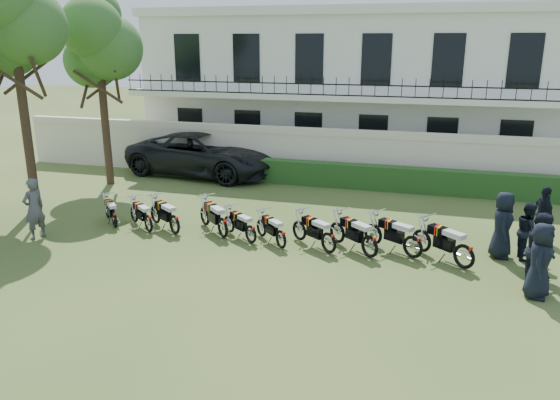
{
  "coord_description": "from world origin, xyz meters",
  "views": [
    {
      "loc": [
        4.22,
        -14.74,
        5.92
      ],
      "look_at": [
        -0.45,
        1.55,
        0.94
      ],
      "focal_mm": 35.0,
      "sensor_mm": 36.0,
      "label": 1
    }
  ],
  "objects": [
    {
      "name": "ground",
      "position": [
        0.0,
        0.0,
        0.0
      ],
      "size": [
        100.0,
        100.0,
        0.0
      ],
      "primitive_type": "plane",
      "color": "#374A1D",
      "rests_on": "ground"
    },
    {
      "name": "perimeter_wall",
      "position": [
        0.0,
        8.0,
        1.17
      ],
      "size": [
        30.0,
        0.35,
        2.3
      ],
      "color": "beige",
      "rests_on": "ground"
    },
    {
      "name": "hedge",
      "position": [
        1.0,
        7.2,
        0.5
      ],
      "size": [
        18.0,
        0.6,
        1.0
      ],
      "primitive_type": "cube",
      "color": "#234117",
      "rests_on": "ground"
    },
    {
      "name": "building",
      "position": [
        0.0,
        13.96,
        3.71
      ],
      "size": [
        20.4,
        9.6,
        7.4
      ],
      "color": "white",
      "rests_on": "ground"
    },
    {
      "name": "tree_west_mid",
      "position": [
        -9.46,
        1.0,
        6.67
      ],
      "size": [
        3.4,
        3.2,
        8.82
      ],
      "color": "#473323",
      "rests_on": "ground"
    },
    {
      "name": "tree_west_near",
      "position": [
        -8.96,
        5.0,
        5.89
      ],
      "size": [
        3.4,
        3.2,
        7.9
      ],
      "color": "#473323",
      "rests_on": "ground"
    },
    {
      "name": "motorcycle_0",
      "position": [
        -5.61,
        -0.03,
        0.42
      ],
      "size": [
        1.23,
        1.27,
        0.92
      ],
      "rotation": [
        0.0,
        0.0,
        0.77
      ],
      "color": "black",
      "rests_on": "ground"
    },
    {
      "name": "motorcycle_1",
      "position": [
        -4.34,
        -0.1,
        0.45
      ],
      "size": [
        1.44,
        1.17,
        0.97
      ],
      "rotation": [
        0.0,
        0.0,
        0.9
      ],
      "color": "black",
      "rests_on": "ground"
    },
    {
      "name": "motorcycle_2",
      "position": [
        -3.45,
        -0.04,
        0.49
      ],
      "size": [
        1.65,
        1.21,
        1.06
      ],
      "rotation": [
        0.0,
        0.0,
        0.95
      ],
      "color": "black",
      "rests_on": "ground"
    },
    {
      "name": "motorcycle_3",
      "position": [
        -1.86,
        0.06,
        0.51
      ],
      "size": [
        1.54,
        1.46,
        1.11
      ],
      "rotation": [
        0.0,
        0.0,
        0.81
      ],
      "color": "black",
      "rests_on": "ground"
    },
    {
      "name": "motorcycle_4",
      "position": [
        -0.89,
        -0.13,
        0.44
      ],
      "size": [
        1.47,
        1.1,
        0.95
      ],
      "rotation": [
        0.0,
        0.0,
        0.94
      ],
      "color": "black",
      "rests_on": "ground"
    },
    {
      "name": "motorcycle_5",
      "position": [
        0.11,
        -0.3,
        0.44
      ],
      "size": [
        1.32,
        1.26,
        0.95
      ],
      "rotation": [
        0.0,
        0.0,
        0.81
      ],
      "color": "black",
      "rests_on": "ground"
    },
    {
      "name": "motorcycle_6",
      "position": [
        1.52,
        -0.28,
        0.49
      ],
      "size": [
        1.61,
        1.23,
        1.06
      ],
      "rotation": [
        0.0,
        0.0,
        0.93
      ],
      "color": "black",
      "rests_on": "ground"
    },
    {
      "name": "motorcycle_7",
      "position": [
        2.69,
        -0.28,
        0.52
      ],
      "size": [
        1.64,
        1.38,
        1.12
      ],
      "rotation": [
        0.0,
        0.0,
        0.88
      ],
      "color": "black",
      "rests_on": "ground"
    },
    {
      "name": "motorcycle_8",
      "position": [
        3.86,
        0.0,
        0.52
      ],
      "size": [
        1.8,
        1.17,
        1.12
      ],
      "rotation": [
        0.0,
        0.0,
        1.02
      ],
      "color": "black",
      "rests_on": "ground"
    },
    {
      "name": "motorcycle_9",
      "position": [
        5.21,
        -0.37,
        0.54
      ],
      "size": [
        1.72,
        1.43,
        1.16
      ],
      "rotation": [
        0.0,
        0.0,
        0.89
      ],
      "color": "black",
      "rests_on": "ground"
    },
    {
      "name": "suv",
      "position": [
        -5.81,
        7.64,
        0.96
      ],
      "size": [
        7.27,
        4.06,
        1.92
      ],
      "primitive_type": "imported",
      "rotation": [
        0.0,
        0.0,
        1.44
      ],
      "color": "black",
      "rests_on": "ground"
    },
    {
      "name": "inspector",
      "position": [
        -7.41,
        -1.51,
        0.96
      ],
      "size": [
        0.64,
        0.8,
        1.92
      ],
      "primitive_type": "imported",
      "rotation": [
        0.0,
        0.0,
        -1.86
      ],
      "color": "#55555A",
      "rests_on": "ground"
    },
    {
      "name": "officer_0",
      "position": [
        6.83,
        -1.6,
        0.93
      ],
      "size": [
        0.8,
        1.03,
        1.86
      ],
      "primitive_type": "imported",
      "rotation": [
        0.0,
        0.0,
        1.31
      ],
      "color": "black",
      "rests_on": "ground"
    },
    {
      "name": "officer_1",
      "position": [
        6.94,
        -0.9,
        0.95
      ],
      "size": [
        0.91,
        1.06,
        1.9
      ],
      "primitive_type": "imported",
      "rotation": [
        0.0,
        0.0,
        1.34
      ],
      "color": "black",
      "rests_on": "ground"
    },
    {
      "name": "officer_2",
      "position": [
        7.11,
        -0.4,
        0.87
      ],
      "size": [
        0.68,
        1.09,
        1.73
      ],
      "primitive_type": "imported",
      "rotation": [
        0.0,
        0.0,
        1.84
      ],
      "color": "black",
      "rests_on": "ground"
    },
    {
      "name": "officer_3",
      "position": [
        6.23,
        0.83,
        0.95
      ],
      "size": [
        0.64,
        0.96,
        1.91
      ],
      "primitive_type": "imported",
      "rotation": [
        0.0,
        0.0,
        1.53
      ],
      "color": "black",
      "rests_on": "ground"
    },
    {
      "name": "officer_4",
      "position": [
        6.92,
        0.93,
        0.82
      ],
      "size": [
        0.66,
        0.82,
        1.63
      ],
      "primitive_type": "imported",
      "rotation": [
        0.0,
        0.0,
        1.62
      ],
      "color": "black",
      "rests_on": "ground"
    },
    {
      "name": "officer_5",
      "position": [
        7.57,
        2.59,
        0.85
      ],
      "size": [
        0.73,
        1.08,
        1.71
      ],
      "primitive_type": "imported",
      "rotation": [
        0.0,
        0.0,
        1.91
      ],
      "color": "black",
      "rests_on": "ground"
    }
  ]
}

